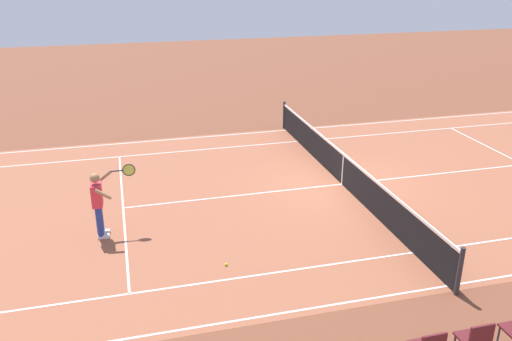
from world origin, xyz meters
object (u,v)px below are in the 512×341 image
object	(u,v)px
tennis_net	(343,169)
spectator_chair_4	(475,339)
tennis_player_near	(99,201)
tennis_ball	(226,264)

from	to	relation	value
tennis_net	spectator_chair_4	xyz separation A→B (m)	(0.93, 7.62, 0.03)
tennis_player_near	spectator_chair_4	world-z (taller)	tennis_player_near
tennis_ball	tennis_net	bearing A→B (deg)	-140.24
tennis_player_near	tennis_ball	world-z (taller)	tennis_player_near
tennis_player_near	tennis_net	bearing A→B (deg)	-168.13
tennis_ball	spectator_chair_4	distance (m)	5.28
tennis_player_near	spectator_chair_4	size ratio (longest dim) A/B	1.93
tennis_player_near	spectator_chair_4	xyz separation A→B (m)	(-5.99, 6.17, -0.41)
tennis_net	spectator_chair_4	size ratio (longest dim) A/B	13.30
tennis_net	tennis_ball	bearing A→B (deg)	39.76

